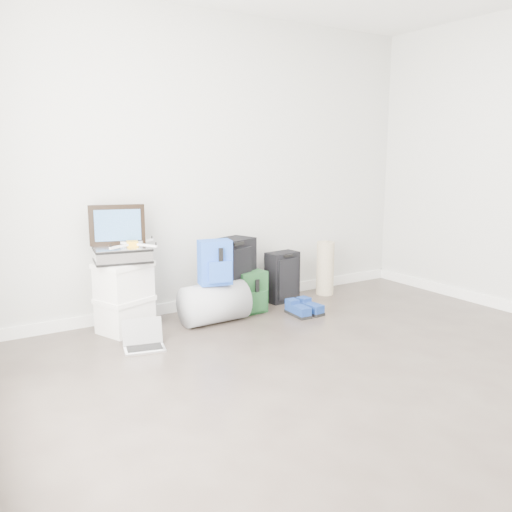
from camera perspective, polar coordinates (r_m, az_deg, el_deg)
ground at (r=3.41m, az=15.99°, el=-14.99°), size 5.00×5.00×0.00m
room_envelope at (r=3.10m, az=17.47°, el=15.14°), size 4.52×5.02×2.71m
boxes_stack at (r=4.59m, az=-13.68°, el=-4.20°), size 0.50×0.46×0.58m
briefcase at (r=4.51m, az=-13.88°, el=0.14°), size 0.49×0.39×0.13m
painting at (r=4.56m, az=-14.40°, el=3.17°), size 0.43×0.16×0.33m
drone at (r=4.50m, az=-12.89°, el=1.27°), size 0.45×0.45×0.05m
duffel_bag at (r=4.73m, az=-4.40°, el=-4.96°), size 0.57×0.36×0.35m
blue_backpack at (r=4.62m, az=-4.30°, el=-0.76°), size 0.30×0.25×0.38m
large_suitcase at (r=4.96m, az=-2.61°, el=-2.14°), size 0.50×0.41×0.69m
green_backpack at (r=4.99m, az=-0.48°, el=-3.93°), size 0.29×0.22×0.39m
carry_on at (r=5.36m, az=2.82°, el=-2.21°), size 0.33×0.24×0.50m
shoes at (r=4.99m, az=5.05°, el=-5.61°), size 0.27×0.31×0.10m
rolled_rug at (r=5.66m, az=7.29°, el=-1.28°), size 0.18×0.18×0.55m
laptop at (r=4.25m, az=-11.75°, el=-8.76°), size 0.34×0.28×0.21m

